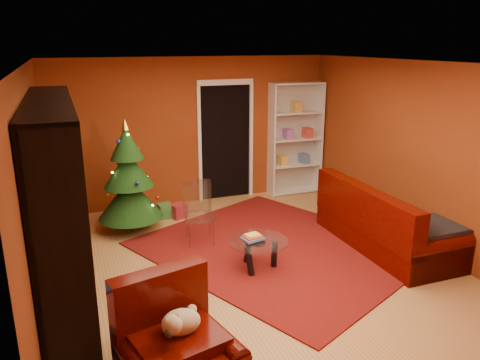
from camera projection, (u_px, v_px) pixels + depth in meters
name	position (u px, v px, depth m)	size (l,w,h in m)	color
floor	(251.00, 265.00, 6.25)	(5.00, 5.50, 0.05)	#A7743E
ceiling	(252.00, 61.00, 5.49)	(5.00, 5.50, 0.05)	silver
wall_back	(193.00, 131.00, 8.36)	(5.00, 0.05, 2.60)	maroon
wall_left	(33.00, 191.00, 5.01)	(0.05, 5.50, 2.60)	maroon
wall_right	(414.00, 153.00, 6.73)	(0.05, 5.50, 2.60)	maroon
doorway	(226.00, 143.00, 8.59)	(1.06, 0.60, 2.16)	black
rug	(278.00, 248.00, 6.68)	(3.03, 3.54, 0.02)	maroon
media_unit	(60.00, 209.00, 4.91)	(0.46, 3.00, 2.30)	black
christmas_tree	(129.00, 178.00, 7.11)	(0.99, 0.99, 1.76)	black
gift_box_green	(165.00, 211.00, 7.84)	(0.24, 0.24, 0.24)	#2B6D2F
gift_box_red	(178.00, 211.00, 7.83)	(0.24, 0.24, 0.24)	maroon
white_bookshelf	(295.00, 139.00, 8.90)	(1.01, 0.36, 2.18)	white
armchair	(179.00, 346.00, 3.94)	(0.97, 0.97, 0.76)	#370501
dog	(181.00, 322.00, 3.95)	(0.40, 0.30, 0.25)	beige
sofa	(388.00, 215.00, 6.63)	(2.21, 0.99, 0.95)	#370501
coffee_table	(257.00, 254.00, 6.03)	(0.79, 0.79, 0.50)	gray
acrylic_chair	(199.00, 217.00, 6.74)	(0.42, 0.46, 0.83)	#66605B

